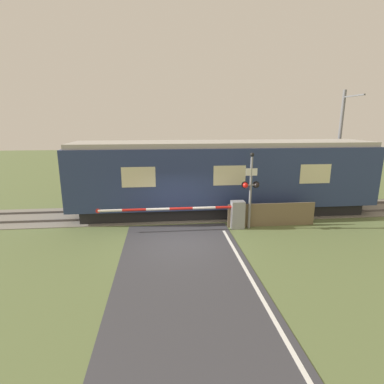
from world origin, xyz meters
The scene contains 7 objects.
ground_plane centered at (0.00, 0.00, 0.00)m, with size 80.00×80.00×0.00m, color #5B6B3D.
track_bed centered at (0.00, 3.76, 0.02)m, with size 36.00×3.20×0.13m.
train centered at (2.50, 3.76, 1.94)m, with size 15.51×2.98×3.79m.
crossing_barrier centered at (2.14, 1.35, 0.71)m, with size 6.61×0.44×1.28m.
signal_post centered at (3.24, 1.26, 1.98)m, with size 0.81×0.26×3.48m.
catenary_pole centered at (9.90, 5.62, 3.42)m, with size 0.20×1.90×6.55m.
roadside_fence centered at (4.36, 1.45, 0.55)m, with size 4.15×0.06×1.10m.
Camera 1 is at (-0.68, -11.43, 4.87)m, focal length 28.00 mm.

